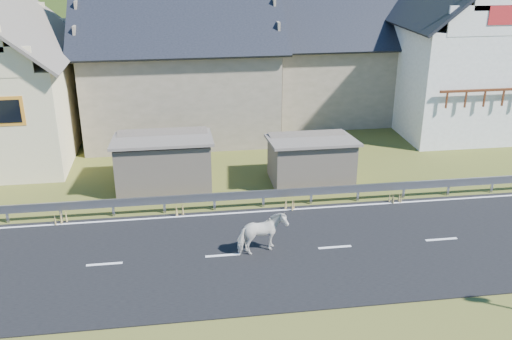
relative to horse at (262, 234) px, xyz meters
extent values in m
plane|color=#3F4C17|center=(-1.38, -0.03, -0.76)|extent=(160.00, 160.00, 0.00)
cube|color=black|center=(-1.38, -0.03, -0.74)|extent=(60.00, 7.00, 0.04)
cube|color=silver|center=(-1.38, -0.03, -0.72)|extent=(60.00, 6.60, 0.01)
cube|color=#93969B|center=(-1.38, 3.65, -0.18)|extent=(28.00, 0.08, 0.34)
cube|color=#93969B|center=(-9.38, 3.67, -0.41)|extent=(0.10, 0.06, 0.70)
cube|color=#93969B|center=(-7.38, 3.67, -0.41)|extent=(0.10, 0.06, 0.70)
cube|color=#93969B|center=(-5.38, 3.67, -0.41)|extent=(0.10, 0.06, 0.70)
cube|color=#93969B|center=(-3.38, 3.67, -0.41)|extent=(0.10, 0.06, 0.70)
cube|color=#93969B|center=(-1.38, 3.67, -0.41)|extent=(0.10, 0.06, 0.70)
cube|color=#93969B|center=(0.62, 3.67, -0.41)|extent=(0.10, 0.06, 0.70)
cube|color=#93969B|center=(2.62, 3.67, -0.41)|extent=(0.10, 0.06, 0.70)
cube|color=#93969B|center=(4.62, 3.67, -0.41)|extent=(0.10, 0.06, 0.70)
cube|color=#93969B|center=(6.62, 3.67, -0.41)|extent=(0.10, 0.06, 0.70)
cube|color=#93969B|center=(8.62, 3.67, -0.41)|extent=(0.10, 0.06, 0.70)
cube|color=#93969B|center=(10.62, 3.67, -0.41)|extent=(0.10, 0.06, 0.70)
cube|color=#695D4F|center=(-3.38, 6.47, 0.34)|extent=(4.30, 3.30, 2.40)
cube|color=#695D4F|center=(3.12, 5.97, 0.24)|extent=(3.80, 2.90, 2.20)
cube|color=beige|center=(-11.38, 11.97, 1.74)|extent=(7.00, 9.00, 5.00)
cube|color=orange|center=(-9.78, 7.47, 2.64)|extent=(1.30, 0.12, 1.30)
cube|color=gray|center=(-2.38, 14.97, 1.74)|extent=(10.00, 9.00, 5.00)
cube|color=gray|center=(7.62, 16.97, 1.54)|extent=(9.00, 8.00, 4.60)
cube|color=white|center=(13.62, 13.97, 2.24)|extent=(8.00, 10.00, 6.00)
cube|color=#582918|center=(13.62, 8.72, 2.44)|extent=(6.80, 0.12, 0.12)
ellipsoid|color=#2A3C15|center=(3.62, 179.97, -20.76)|extent=(440.00, 280.00, 260.00)
imported|color=silver|center=(0.00, 0.00, 0.00)|extent=(1.27, 1.87, 1.45)
camera|label=1|loc=(-2.67, -17.16, 9.46)|focal=40.00mm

